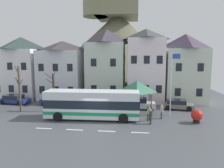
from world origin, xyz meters
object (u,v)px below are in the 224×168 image
object	(u,v)px
parked_car_00	(15,99)
pedestrian_02	(151,116)
bus_shelter	(137,86)
townhouse_01	(63,70)
transit_bus	(92,105)
bare_tree_00	(19,87)
parked_car_03	(56,100)
parked_car_01	(178,104)
bare_tree_01	(54,91)
public_bench	(138,104)
townhouse_02	(107,65)
townhouse_03	(146,65)
flagpole	(172,80)
townhouse_00	(22,67)
pedestrian_01	(149,112)
pedestrian_00	(162,111)
harbour_buoy	(197,116)
townhouse_04	(184,68)
parked_car_02	(137,103)
hilltop_castle	(117,47)

from	to	relation	value
parked_car_00	pedestrian_02	bearing A→B (deg)	-13.22
bus_shelter	parked_car_00	distance (m)	17.96
townhouse_01	transit_bus	bearing A→B (deg)	-56.15
bare_tree_00	parked_car_03	bearing A→B (deg)	50.39
parked_car_01	bare_tree_01	bearing A→B (deg)	-161.66
public_bench	townhouse_02	bearing A→B (deg)	132.20
townhouse_03	flagpole	xyz separation A→B (m)	(2.59, -8.53, -1.39)
townhouse_00	flagpole	size ratio (longest dim) A/B	1.41
townhouse_00	parked_car_01	distance (m)	25.46
pedestrian_01	flagpole	distance (m)	4.76
bus_shelter	parked_car_01	size ratio (longest dim) A/B	0.95
parked_car_00	pedestrian_00	distance (m)	20.96
townhouse_03	bare_tree_01	xyz separation A→B (m)	(-11.56, -8.21, -3.04)
transit_bus	pedestrian_01	distance (m)	6.09
bare_tree_01	townhouse_01	bearing A→B (deg)	102.08
townhouse_01	transit_bus	distance (m)	13.27
bus_shelter	harbour_buoy	xyz separation A→B (m)	(6.06, -3.99, -2.33)
townhouse_03	pedestrian_00	world-z (taller)	townhouse_03
townhouse_01	parked_car_01	world-z (taller)	townhouse_01
bare_tree_00	parked_car_01	bearing A→B (deg)	9.53
townhouse_00	townhouse_01	bearing A→B (deg)	-1.10
public_bench	flagpole	xyz separation A→B (m)	(3.71, -3.18, 3.66)
flagpole	bare_tree_00	bearing A→B (deg)	-179.53
townhouse_04	public_bench	distance (m)	9.75
pedestrian_00	bare_tree_00	xyz separation A→B (m)	(-17.16, 1.24, 2.09)
townhouse_02	parked_car_02	world-z (taller)	townhouse_02
parked_car_01	pedestrian_02	xyz separation A→B (m)	(-3.88, -6.53, 0.18)
parked_car_02	bare_tree_00	bearing A→B (deg)	-168.80
bus_shelter	bare_tree_01	bearing A→B (deg)	-173.40
transit_bus	harbour_buoy	distance (m)	10.88
parked_car_02	flagpole	xyz separation A→B (m)	(3.85, -2.72, 3.42)
townhouse_01	harbour_buoy	bearing A→B (deg)	-31.16
public_bench	bare_tree_00	size ratio (longest dim) A/B	0.26
parked_car_00	parked_car_03	world-z (taller)	parked_car_03
flagpole	public_bench	bearing A→B (deg)	139.41
transit_bus	bare_tree_00	distance (m)	10.01
bus_shelter	pedestrian_02	size ratio (longest dim) A/B	2.56
pedestrian_01	bare_tree_00	distance (m)	16.02
parked_car_00	parked_car_03	distance (m)	6.25
townhouse_01	flagpole	world-z (taller)	townhouse_01
parked_car_01	pedestrian_02	world-z (taller)	pedestrian_02
townhouse_01	pedestrian_01	distance (m)	17.48
townhouse_02	parked_car_01	size ratio (longest dim) A/B	2.72
townhouse_00	bus_shelter	world-z (taller)	townhouse_00
townhouse_04	parked_car_01	size ratio (longest dim) A/B	2.49
townhouse_03	pedestrian_00	xyz separation A→B (m)	(1.38, -9.92, -4.61)
transit_bus	bare_tree_01	distance (m)	6.12
parked_car_02	bare_tree_01	world-z (taller)	bare_tree_01
hilltop_castle	public_bench	size ratio (longest dim) A/B	26.83
harbour_buoy	bare_tree_00	size ratio (longest dim) A/B	0.25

